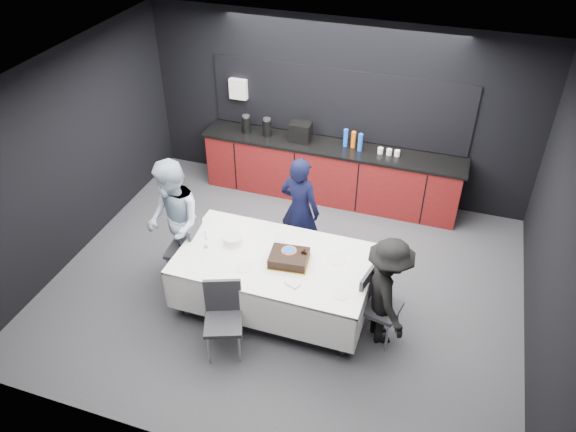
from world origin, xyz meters
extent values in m
plane|color=#3E3E43|center=(0.00, 0.00, 0.00)|extent=(6.00, 6.00, 0.00)
cube|color=white|center=(0.00, 0.00, 2.80)|extent=(6.00, 5.00, 0.04)
cube|color=black|center=(0.00, 2.50, 1.40)|extent=(6.00, 0.04, 2.80)
cube|color=black|center=(0.00, -2.50, 1.40)|extent=(6.00, 0.04, 2.80)
cube|color=black|center=(-3.00, 0.00, 1.40)|extent=(0.04, 5.00, 2.80)
cube|color=black|center=(3.00, 0.00, 1.40)|extent=(0.04, 5.00, 2.80)
cube|color=#590E0E|center=(0.00, 2.20, 0.45)|extent=(4.00, 0.60, 0.90)
cube|color=black|center=(0.00, 2.20, 0.92)|extent=(4.10, 0.64, 0.04)
cube|color=black|center=(0.00, 2.48, 1.50)|extent=(4.00, 0.03, 1.10)
cube|color=white|center=(-1.60, 2.43, 1.55)|extent=(0.28, 0.12, 0.32)
cylinder|color=black|center=(-1.40, 2.20, 1.07)|extent=(0.14, 0.14, 0.26)
cylinder|color=black|center=(-1.05, 2.20, 1.07)|extent=(0.14, 0.14, 0.26)
cube|color=black|center=(-0.50, 2.20, 1.09)|extent=(0.32, 0.24, 0.30)
cylinder|color=blue|center=(0.20, 2.25, 1.08)|extent=(0.07, 0.07, 0.28)
cylinder|color=orange|center=(0.32, 2.25, 1.07)|extent=(0.07, 0.07, 0.26)
cylinder|color=blue|center=(0.44, 2.18, 1.08)|extent=(0.07, 0.07, 0.28)
cylinder|color=white|center=(0.75, 2.20, 0.98)|extent=(0.08, 0.08, 0.09)
cylinder|color=white|center=(0.88, 2.20, 0.98)|extent=(0.08, 0.08, 0.09)
cylinder|color=white|center=(1.00, 2.20, 0.98)|extent=(0.08, 0.08, 0.09)
cylinder|color=#99999E|center=(-1.40, 2.20, 1.21)|extent=(0.12, 0.12, 0.03)
cylinder|color=#99999E|center=(-1.05, 2.20, 1.21)|extent=(0.12, 0.12, 0.03)
cylinder|color=#99999E|center=(-1.00, -0.90, 0.38)|extent=(0.06, 0.06, 0.75)
cylinder|color=#99999E|center=(-1.00, 0.10, 0.38)|extent=(0.06, 0.06, 0.75)
cylinder|color=#99999E|center=(1.00, -0.90, 0.38)|extent=(0.06, 0.06, 0.75)
cylinder|color=#99999E|center=(1.00, 0.10, 0.38)|extent=(0.06, 0.06, 0.75)
cube|color=white|center=(0.00, -0.40, 0.76)|extent=(2.32, 1.32, 0.04)
cube|color=white|center=(0.00, -1.05, 0.49)|extent=(2.32, 0.02, 0.55)
cube|color=white|center=(0.00, 0.25, 0.49)|extent=(2.32, 0.02, 0.55)
cube|color=white|center=(-1.15, -0.40, 0.49)|extent=(0.02, 1.32, 0.55)
cube|color=white|center=(1.15, -0.40, 0.49)|extent=(0.02, 1.32, 0.55)
cube|color=gold|center=(0.19, -0.42, 0.79)|extent=(0.52, 0.44, 0.01)
cube|color=black|center=(0.19, -0.42, 0.84)|extent=(0.48, 0.40, 0.10)
cube|color=black|center=(0.19, -0.42, 0.89)|extent=(0.48, 0.40, 0.01)
cylinder|color=#DE5A12|center=(0.17, -0.36, 0.90)|extent=(0.18, 0.18, 0.00)
cylinder|color=blue|center=(0.17, -0.36, 0.91)|extent=(0.15, 0.15, 0.01)
sphere|color=black|center=(0.37, -0.30, 0.92)|extent=(0.04, 0.04, 0.04)
sphere|color=black|center=(0.39, -0.34, 0.92)|extent=(0.04, 0.04, 0.04)
sphere|color=black|center=(0.35, -0.34, 0.92)|extent=(0.04, 0.04, 0.04)
cylinder|color=white|center=(-0.58, -0.29, 0.83)|extent=(0.24, 0.24, 0.10)
cylinder|color=white|center=(-0.28, -0.68, 0.78)|extent=(0.21, 0.21, 0.01)
cylinder|color=white|center=(0.71, -0.21, 0.78)|extent=(0.22, 0.22, 0.01)
cylinder|color=white|center=(0.90, -0.76, 0.78)|extent=(0.18, 0.18, 0.01)
cylinder|color=white|center=(-0.06, 0.00, 0.78)|extent=(0.19, 0.19, 0.01)
cube|color=white|center=(0.35, -0.77, 0.79)|extent=(0.19, 0.16, 0.03)
cylinder|color=white|center=(-0.87, -0.47, 0.78)|extent=(0.06, 0.06, 0.00)
cylinder|color=white|center=(-0.87, -0.47, 0.84)|extent=(0.01, 0.01, 0.12)
cylinder|color=white|center=(-0.87, -0.47, 0.95)|extent=(0.05, 0.05, 0.10)
cube|color=#2C2C31|center=(-1.31, -0.27, 0.45)|extent=(0.46, 0.46, 0.05)
cube|color=#2C2C31|center=(-1.12, -0.25, 0.70)|extent=(0.08, 0.42, 0.45)
cylinder|color=#99999E|center=(-1.49, -0.11, 0.22)|extent=(0.03, 0.03, 0.44)
cylinder|color=#99999E|center=(-1.46, -0.45, 0.22)|extent=(0.03, 0.03, 0.44)
cylinder|color=#99999E|center=(-1.16, -0.08, 0.22)|extent=(0.03, 0.03, 0.44)
cylinder|color=#99999E|center=(-1.12, -0.42, 0.22)|extent=(0.03, 0.03, 0.44)
cube|color=#2C2C31|center=(1.33, -0.49, 0.45)|extent=(0.50, 0.50, 0.05)
cube|color=#2C2C31|center=(1.14, -0.45, 0.70)|extent=(0.13, 0.42, 0.45)
cylinder|color=#99999E|center=(1.46, -0.69, 0.22)|extent=(0.03, 0.03, 0.44)
cylinder|color=#99999E|center=(1.53, -0.35, 0.22)|extent=(0.03, 0.03, 0.44)
cylinder|color=#99999E|center=(1.12, -0.62, 0.22)|extent=(0.03, 0.03, 0.44)
cylinder|color=#99999E|center=(1.19, -0.28, 0.22)|extent=(0.03, 0.03, 0.44)
cube|color=#2C2C31|center=(-0.30, -1.28, 0.45)|extent=(0.54, 0.54, 0.05)
cube|color=#2C2C31|center=(-0.37, -1.11, 0.70)|extent=(0.41, 0.19, 0.45)
cylinder|color=#99999E|center=(-0.39, -1.50, 0.22)|extent=(0.03, 0.03, 0.44)
cylinder|color=#99999E|center=(-0.08, -1.38, 0.22)|extent=(0.03, 0.03, 0.44)
cylinder|color=#99999E|center=(-0.52, -1.19, 0.22)|extent=(0.03, 0.03, 0.44)
cylinder|color=#99999E|center=(-0.20, -1.06, 0.22)|extent=(0.03, 0.03, 0.44)
imported|color=black|center=(-0.01, 0.63, 0.78)|extent=(0.63, 0.48, 1.57)
imported|color=#A0B6CA|center=(-1.41, -0.25, 0.86)|extent=(1.04, 1.06, 1.73)
imported|color=black|center=(1.37, -0.48, 0.71)|extent=(0.89, 1.06, 1.42)
camera|label=1|loc=(1.78, -5.20, 5.10)|focal=35.00mm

